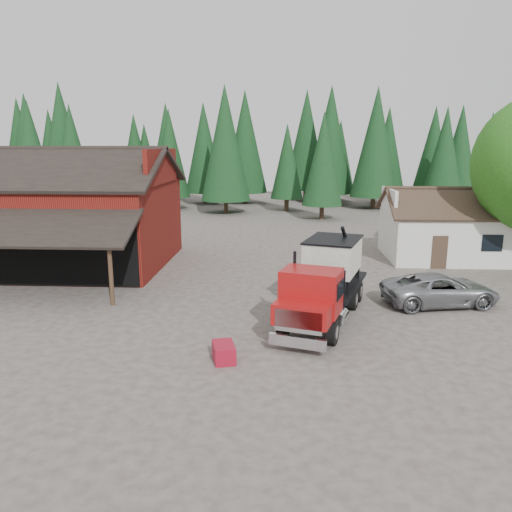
{
  "coord_description": "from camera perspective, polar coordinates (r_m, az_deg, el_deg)",
  "views": [
    {
      "loc": [
        2.23,
        -19.47,
        7.24
      ],
      "look_at": [
        0.88,
        4.82,
        1.8
      ],
      "focal_mm": 35.0,
      "sensor_mm": 36.0,
      "label": 1
    }
  ],
  "objects": [
    {
      "name": "near_pine_c",
      "position": [
        49.58,
        27.22,
        10.84
      ],
      "size": [
        4.84,
        4.84,
        12.4
      ],
      "color": "#382619",
      "rests_on": "ground"
    },
    {
      "name": "equip_box",
      "position": [
        17.4,
        -3.7,
        -10.92
      ],
      "size": [
        0.96,
        1.24,
        0.6
      ],
      "primitive_type": "cube",
      "rotation": [
        0.0,
        0.0,
        0.26
      ],
      "color": "maroon",
      "rests_on": "ground"
    },
    {
      "name": "silver_car",
      "position": [
        24.49,
        20.31,
        -3.62
      ],
      "size": [
        5.6,
        3.33,
        1.46
      ],
      "primitive_type": "imported",
      "rotation": [
        0.0,
        0.0,
        1.75
      ],
      "color": "#96989D",
      "rests_on": "ground"
    },
    {
      "name": "near_pine_a",
      "position": [
        53.3,
        -24.29,
        10.6
      ],
      "size": [
        4.4,
        4.4,
        11.4
      ],
      "color": "#382619",
      "rests_on": "ground"
    },
    {
      "name": "conifer_backdrop",
      "position": [
        61.93,
        1.11,
        5.89
      ],
      "size": [
        76.0,
        16.0,
        16.0
      ],
      "primitive_type": null,
      "color": "black",
      "rests_on": "ground"
    },
    {
      "name": "red_barn",
      "position": [
        32.53,
        -20.89,
        3.74
      ],
      "size": [
        12.8,
        13.63,
        7.18
      ],
      "color": "maroon",
      "rests_on": "ground"
    },
    {
      "name": "feed_truck",
      "position": [
        21.14,
        7.92,
        -2.6
      ],
      "size": [
        4.56,
        8.51,
        3.72
      ],
      "rotation": [
        0.0,
        0.0,
        -0.31
      ],
      "color": "black",
      "rests_on": "ground"
    },
    {
      "name": "ground",
      "position": [
        20.89,
        -3.17,
        -7.69
      ],
      "size": [
        120.0,
        120.0,
        0.0
      ],
      "primitive_type": "plane",
      "color": "#493F39",
      "rests_on": "ground"
    },
    {
      "name": "near_pine_b",
      "position": [
        49.63,
        7.69,
        10.93
      ],
      "size": [
        3.96,
        3.96,
        10.4
      ],
      "color": "#382619",
      "rests_on": "ground"
    },
    {
      "name": "farmhouse",
      "position": [
        34.65,
        21.27,
        2.49
      ],
      "size": [
        8.6,
        6.42,
        4.65
      ],
      "color": "silver",
      "rests_on": "ground"
    },
    {
      "name": "near_pine_d",
      "position": [
        53.83,
        -3.54,
        12.75
      ],
      "size": [
        5.28,
        5.28,
        13.4
      ],
      "color": "#382619",
      "rests_on": "ground"
    }
  ]
}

